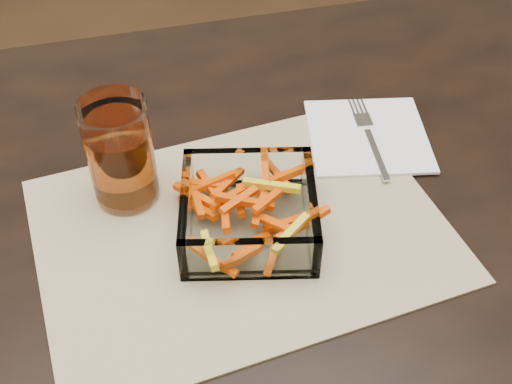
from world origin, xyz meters
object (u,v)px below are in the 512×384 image
glass_bowl (249,214)px  tumbler (121,156)px  fork (369,135)px  dining_table (267,267)px

glass_bowl → tumbler: 0.16m
glass_bowl → fork: bearing=31.1°
fork → tumbler: bearing=-168.2°
tumbler → fork: size_ratio=0.81×
glass_bowl → tumbler: bearing=144.6°
dining_table → tumbler: 0.23m
tumbler → fork: bearing=4.6°
dining_table → fork: size_ratio=9.81×
dining_table → glass_bowl: 0.12m
fork → dining_table: bearing=-140.3°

